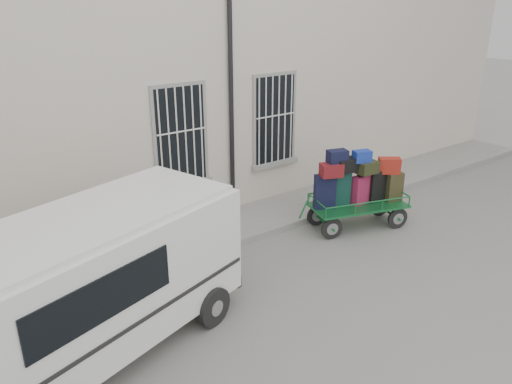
% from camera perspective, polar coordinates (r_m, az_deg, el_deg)
% --- Properties ---
extents(ground, '(80.00, 80.00, 0.00)m').
position_cam_1_polar(ground, '(10.15, 2.30, -9.15)').
color(ground, slate).
rests_on(ground, ground).
extents(building, '(24.00, 5.15, 6.00)m').
position_cam_1_polar(building, '(13.63, -12.47, 11.77)').
color(building, beige).
rests_on(building, ground).
extents(sidewalk, '(24.00, 1.70, 0.15)m').
position_cam_1_polar(sidewalk, '(11.70, -4.49, -4.43)').
color(sidewalk, gray).
rests_on(sidewalk, ground).
extents(luggage_cart, '(2.69, 1.66, 1.96)m').
position_cam_1_polar(luggage_cart, '(11.89, 11.40, 0.52)').
color(luggage_cart, black).
rests_on(luggage_cart, ground).
extents(van, '(4.87, 3.12, 2.29)m').
position_cam_1_polar(van, '(7.84, -17.65, -9.06)').
color(van, white).
rests_on(van, ground).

